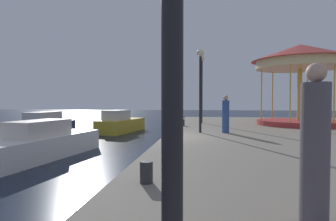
{
  "coord_description": "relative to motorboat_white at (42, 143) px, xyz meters",
  "views": [
    {
      "loc": [
        1.74,
        -11.74,
        2.31
      ],
      "look_at": [
        -0.36,
        4.13,
        1.76
      ],
      "focal_mm": 29.23,
      "sensor_mm": 36.0,
      "label": 1
    }
  ],
  "objects": [
    {
      "name": "lamp_post_far_end",
      "position": [
        6.36,
        8.78,
        3.35
      ],
      "size": [
        0.36,
        0.36,
        4.63
      ],
      "color": "black",
      "rests_on": "quay_dock"
    },
    {
      "name": "bollard_center",
      "position": [
        5.22,
        6.46,
        0.41
      ],
      "size": [
        0.24,
        0.24,
        0.4
      ],
      "primitive_type": "cylinder",
      "color": "#2D2D33",
      "rests_on": "quay_dock"
    },
    {
      "name": "motorboat_yellow",
      "position": [
        0.34,
        9.39,
        0.05
      ],
      "size": [
        2.64,
        4.92,
        1.66
      ],
      "color": "gold",
      "rests_on": "ground"
    },
    {
      "name": "person_near_carousel",
      "position": [
        7.89,
        -6.75,
        1.14
      ],
      "size": [
        0.34,
        0.34,
        1.98
      ],
      "color": "#514C56",
      "rests_on": "quay_dock"
    },
    {
      "name": "motorboat_white",
      "position": [
        0.0,
        0.0,
        0.0
      ],
      "size": [
        2.66,
        5.82,
        1.54
      ],
      "color": "white",
      "rests_on": "ground"
    },
    {
      "name": "ground_plane",
      "position": [
        4.79,
        1.44,
        -0.59
      ],
      "size": [
        120.0,
        120.0,
        0.0
      ],
      "primitive_type": "plane",
      "color": "black"
    },
    {
      "name": "person_by_the_water",
      "position": [
        7.55,
        2.96,
        1.05
      ],
      "size": [
        0.34,
        0.34,
        1.79
      ],
      "color": "#2D4C8C",
      "rests_on": "quay_dock"
    },
    {
      "name": "motorboat_navy",
      "position": [
        -3.43,
        5.36,
        0.05
      ],
      "size": [
        1.8,
        5.4,
        1.65
      ],
      "color": "#19214C",
      "rests_on": "ground"
    },
    {
      "name": "bollard_north",
      "position": [
        5.48,
        -5.41,
        0.41
      ],
      "size": [
        0.24,
        0.24,
        0.4
      ],
      "primitive_type": "cylinder",
      "color": "#2D2D33",
      "rests_on": "quay_dock"
    },
    {
      "name": "quay_dock",
      "position": [
        11.6,
        1.44,
        -0.19
      ],
      "size": [
        13.61,
        29.35,
        0.8
      ],
      "primitive_type": "cube",
      "color": "gray",
      "rests_on": "ground"
    },
    {
      "name": "carousel",
      "position": [
        12.52,
        7.94,
        3.98
      ],
      "size": [
        5.96,
        5.96,
        5.09
      ],
      "color": "#B23333",
      "rests_on": "quay_dock"
    },
    {
      "name": "lamp_post_mid_promenade",
      "position": [
        6.35,
        2.91,
        2.97
      ],
      "size": [
        0.36,
        0.36,
        4.0
      ],
      "color": "black",
      "rests_on": "quay_dock"
    }
  ]
}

